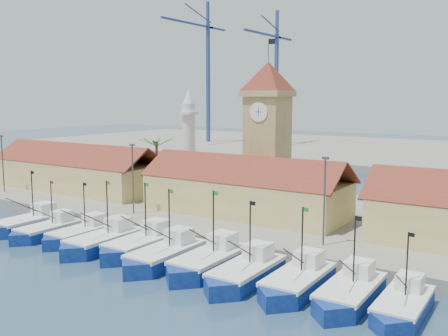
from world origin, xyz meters
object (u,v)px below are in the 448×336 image
Objects in this scene: boat_5 at (164,257)px; minaret at (189,140)px; boat_0 at (27,224)px; clock_tower at (267,130)px.

minaret is (-16.50, 26.14, 8.91)m from boat_5.
boat_5 is (22.52, -0.72, 0.01)m from boat_0.
boat_5 is at bearing -86.45° from clock_tower.
clock_tower reaches higher than boat_0.
clock_tower is 15.30m from minaret.
boat_0 is 27.61m from minaret.
clock_tower reaches higher than boat_5.
minaret is (6.02, 25.43, 8.92)m from boat_0.
boat_5 is 32.17m from minaret.
clock_tower is (-1.50, 24.14, 11.14)m from boat_5.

